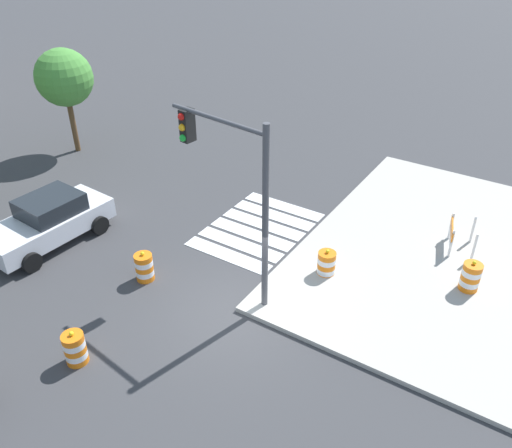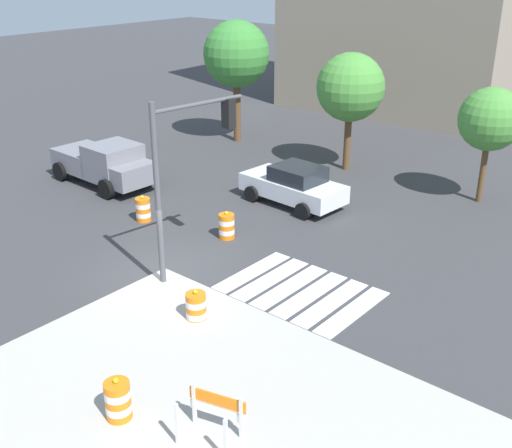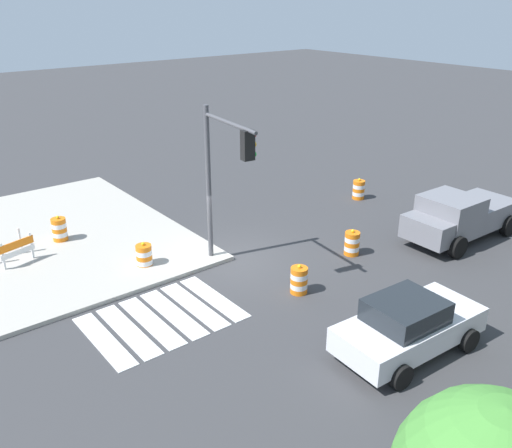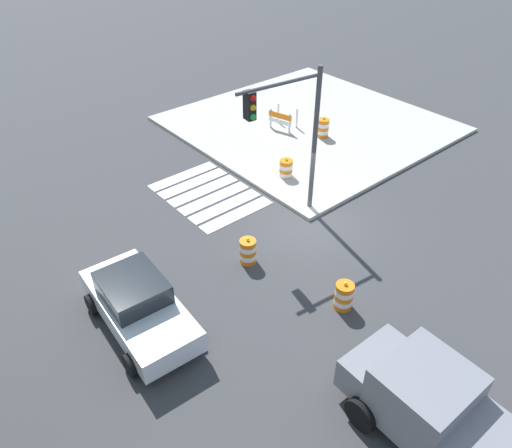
% 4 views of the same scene
% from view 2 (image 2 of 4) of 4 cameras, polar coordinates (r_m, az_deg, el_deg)
% --- Properties ---
extents(ground_plane, '(120.00, 120.00, 0.00)m').
position_cam_2_polar(ground_plane, '(20.35, -8.23, -4.33)').
color(ground_plane, '#38383A').
extents(crosswalk_stripes, '(4.35, 3.20, 0.02)m').
position_cam_2_polar(crosswalk_stripes, '(19.14, 3.97, -6.01)').
color(crosswalk_stripes, silver).
rests_on(crosswalk_stripes, ground).
extents(sports_car, '(4.41, 2.35, 1.63)m').
position_cam_2_polar(sports_car, '(25.28, 3.44, 3.54)').
color(sports_car, silver).
rests_on(sports_car, ground).
extents(pickup_truck, '(5.20, 2.46, 1.92)m').
position_cam_2_polar(pickup_truck, '(28.08, -13.39, 5.32)').
color(pickup_truck, slate).
rests_on(pickup_truck, ground).
extents(traffic_barrel_crosswalk_end, '(0.56, 0.56, 1.02)m').
position_cam_2_polar(traffic_barrel_crosswalk_end, '(22.35, -2.67, -0.19)').
color(traffic_barrel_crosswalk_end, orange).
rests_on(traffic_barrel_crosswalk_end, ground).
extents(traffic_barrel_median_near, '(0.56, 0.56, 1.02)m').
position_cam_2_polar(traffic_barrel_median_near, '(24.14, -10.16, 1.30)').
color(traffic_barrel_median_near, orange).
rests_on(traffic_barrel_median_near, ground).
extents(traffic_barrel_median_far, '(0.56, 0.56, 1.02)m').
position_cam_2_polar(traffic_barrel_median_far, '(17.43, -5.44, -7.57)').
color(traffic_barrel_median_far, orange).
rests_on(traffic_barrel_median_far, ground).
extents(traffic_barrel_on_sidewalk, '(0.56, 0.56, 1.02)m').
position_cam_2_polar(traffic_barrel_on_sidewalk, '(14.27, -12.37, -15.27)').
color(traffic_barrel_on_sidewalk, orange).
rests_on(traffic_barrel_on_sidewalk, sidewalk_corner).
extents(construction_barricade, '(1.40, 1.08, 1.00)m').
position_cam_2_polar(construction_barricade, '(13.53, -3.82, -16.56)').
color(construction_barricade, silver).
rests_on(construction_barricade, sidewalk_corner).
extents(traffic_light_pole, '(0.63, 3.27, 5.50)m').
position_cam_2_polar(traffic_light_pole, '(18.69, -6.19, 6.22)').
color(traffic_light_pole, '#4C4C51').
rests_on(traffic_light_pole, sidewalk_corner).
extents(street_tree_streetside_near, '(2.48, 2.48, 4.65)m').
position_cam_2_polar(street_tree_streetside_near, '(26.39, 20.42, 8.83)').
color(street_tree_streetside_near, brown).
rests_on(street_tree_streetside_near, ground).
extents(street_tree_streetside_mid, '(3.39, 3.39, 6.26)m').
position_cam_2_polar(street_tree_streetside_mid, '(33.36, -1.78, 15.05)').
color(street_tree_streetside_mid, brown).
rests_on(street_tree_streetside_mid, ground).
extents(street_tree_streetside_far, '(3.06, 3.06, 5.35)m').
position_cam_2_polar(street_tree_streetside_far, '(29.04, 8.53, 12.08)').
color(street_tree_streetside_far, brown).
rests_on(street_tree_streetside_far, ground).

